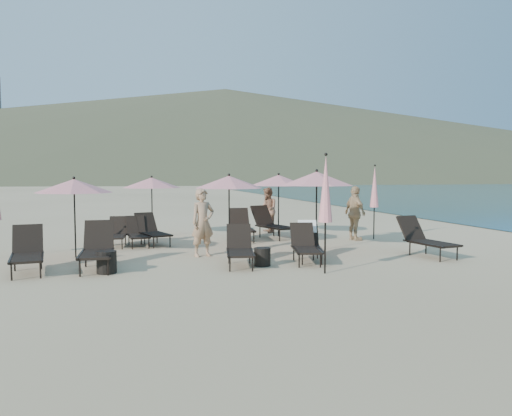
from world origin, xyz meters
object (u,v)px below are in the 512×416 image
object	(u,v)px
lounger_5	(425,238)
beachgoer_a	(203,223)
lounger_4	(305,245)
lounger_10	(272,223)
umbrella_closed_1	(375,187)
beachgoer_b	(268,210)
lounger_3	(309,242)
umbrella_open_4	(279,180)
lounger_6	(117,233)
lounger_0	(27,251)
umbrella_open_2	(317,179)
umbrella_closed_0	(326,190)
lounger_2	(240,247)
lounger_8	(152,230)
umbrella_open_3	(152,183)
side_table_0	(107,262)
beachgoer_c	(355,213)
lounger_1	(97,247)
side_table_1	(262,257)
lounger_9	(241,226)
umbrella_open_1	(229,182)
lounger_7	(138,232)
umbrella_open_0	(74,186)

from	to	relation	value
lounger_5	beachgoer_a	world-z (taller)	beachgoer_a
lounger_4	lounger_10	size ratio (longest dim) A/B	0.85
umbrella_closed_1	beachgoer_b	distance (m)	3.99
lounger_3	beachgoer_a	distance (m)	2.79
umbrella_open_4	lounger_6	bearing A→B (deg)	-170.30
lounger_0	umbrella_open_2	distance (m)	7.50
umbrella_closed_0	beachgoer_a	distance (m)	3.75
lounger_2	lounger_8	world-z (taller)	lounger_8
umbrella_open_3	side_table_0	bearing A→B (deg)	-102.25
beachgoer_c	lounger_3	bearing A→B (deg)	129.76
lounger_1	umbrella_open_3	bearing A→B (deg)	76.48
lounger_2	side_table_1	bearing A→B (deg)	-12.67
lounger_9	side_table_1	world-z (taller)	lounger_9
lounger_8	beachgoer_a	distance (m)	2.81
lounger_0	beachgoer_a	size ratio (longest dim) A/B	1.01
beachgoer_c	beachgoer_b	bearing A→B (deg)	29.93
lounger_9	umbrella_open_2	size ratio (longest dim) A/B	0.79
lounger_3	umbrella_closed_0	world-z (taller)	umbrella_closed_0
side_table_0	side_table_1	bearing A→B (deg)	-0.95
lounger_0	lounger_10	xyz separation A→B (m)	(6.85, 4.22, 0.03)
lounger_1	umbrella_open_1	bearing A→B (deg)	36.57
lounger_4	lounger_7	xyz separation A→B (m)	(-3.86, 3.89, -0.02)
umbrella_open_2	umbrella_closed_1	distance (m)	3.33
lounger_10	lounger_5	bearing A→B (deg)	-76.85
umbrella_open_1	lounger_5	bearing A→B (deg)	-31.97
lounger_10	lounger_0	bearing A→B (deg)	-166.46
umbrella_open_1	side_table_1	bearing A→B (deg)	-87.59
lounger_6	umbrella_open_0	size ratio (longest dim) A/B	0.73
side_table_0	side_table_1	distance (m)	3.49
umbrella_open_0	umbrella_closed_0	distance (m)	6.46
lounger_10	umbrella_open_3	world-z (taller)	umbrella_open_3
lounger_2	lounger_5	size ratio (longest dim) A/B	0.92
lounger_2	lounger_1	bearing A→B (deg)	-177.07
lounger_9	lounger_0	bearing A→B (deg)	-140.50
umbrella_open_3	side_table_1	world-z (taller)	umbrella_open_3
lounger_1	lounger_7	bearing A→B (deg)	76.19
lounger_3	lounger_9	xyz separation A→B (m)	(-0.80, 3.98, 0.02)
side_table_1	lounger_9	bearing A→B (deg)	82.80
side_table_1	beachgoer_c	size ratio (longest dim) A/B	0.24
lounger_6	lounger_10	distance (m)	5.05
umbrella_open_0	side_table_1	distance (m)	5.19
lounger_5	umbrella_open_4	distance (m)	5.68
umbrella_open_2	side_table_0	distance (m)	6.09
umbrella_open_2	side_table_1	size ratio (longest dim) A/B	5.32
lounger_1	lounger_8	world-z (taller)	lounger_1
umbrella_open_0	side_table_1	xyz separation A→B (m)	(4.32, -2.37, -1.63)
lounger_1	lounger_2	size ratio (longest dim) A/B	1.09
lounger_9	umbrella_open_3	size ratio (longest dim) A/B	0.86
lounger_0	side_table_1	bearing A→B (deg)	-14.39
umbrella_closed_0	lounger_1	bearing A→B (deg)	158.96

